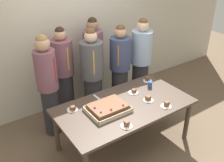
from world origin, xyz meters
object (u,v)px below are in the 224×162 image
at_px(drink_cup_nearest, 150,85).
at_px(person_far_right_suit, 64,73).
at_px(party_table, 124,109).
at_px(person_left_edge_reaching, 94,62).
at_px(person_green_shirt_behind, 120,68).
at_px(sheet_cake, 108,108).
at_px(plated_slice_far_right, 147,80).
at_px(cake_server_utensil, 97,98).
at_px(person_serving_front, 48,85).
at_px(plated_slice_near_left, 148,99).
at_px(plated_slice_far_left, 134,92).
at_px(person_striped_tie_right, 92,75).
at_px(plated_slice_near_right, 72,109).
at_px(plated_slice_center_back, 127,125).
at_px(person_back_corner, 141,62).
at_px(plated_slice_center_front, 166,105).

relative_size(drink_cup_nearest, person_far_right_suit, 0.06).
distance_m(party_table, person_left_edge_reaching, 1.26).
height_order(drink_cup_nearest, person_green_shirt_behind, person_green_shirt_behind).
distance_m(sheet_cake, plated_slice_far_right, 1.07).
xyz_separation_m(cake_server_utensil, person_serving_front, (-0.55, 0.51, 0.15)).
relative_size(party_table, person_serving_front, 1.16).
height_order(plated_slice_near_left, plated_slice_far_left, plated_slice_near_left).
bearing_deg(person_striped_tie_right, person_serving_front, -76.55).
height_order(party_table, cake_server_utensil, cake_server_utensil).
bearing_deg(plated_slice_far_left, drink_cup_nearest, -2.12).
height_order(plated_slice_near_right, plated_slice_center_back, plated_slice_center_back).
xyz_separation_m(plated_slice_far_left, person_back_corner, (0.67, 0.64, 0.10)).
bearing_deg(person_serving_front, cake_server_utensil, 17.92).
height_order(plated_slice_near_left, person_serving_front, person_serving_front).
bearing_deg(sheet_cake, person_back_corner, 32.85).
bearing_deg(person_striped_tie_right, party_table, 18.68).
bearing_deg(person_serving_front, sheet_cake, -0.02).
distance_m(person_green_shirt_behind, person_far_right_suit, 0.97).
bearing_deg(plated_slice_far_right, plated_slice_near_right, -177.86).
bearing_deg(plated_slice_far_left, plated_slice_near_right, 173.48).
bearing_deg(person_serving_front, party_table, 11.90).
distance_m(party_table, plated_slice_near_left, 0.38).
relative_size(drink_cup_nearest, cake_server_utensil, 0.50).
xyz_separation_m(plated_slice_near_right, person_serving_front, (-0.10, 0.59, 0.13)).
distance_m(sheet_cake, person_serving_front, 1.01).
xyz_separation_m(plated_slice_far_right, plated_slice_center_front, (-0.28, -0.72, 0.00)).
relative_size(plated_slice_near_left, plated_slice_near_right, 1.00).
relative_size(person_far_right_suit, person_left_edge_reaching, 0.97).
height_order(plated_slice_near_right, person_serving_front, person_serving_front).
height_order(drink_cup_nearest, person_far_right_suit, person_far_right_suit).
xyz_separation_m(plated_slice_near_right, plated_slice_far_right, (1.40, 0.05, 0.00)).
relative_size(plated_slice_center_front, person_back_corner, 0.09).
bearing_deg(plated_slice_far_right, person_green_shirt_behind, 111.57).
bearing_deg(person_back_corner, plated_slice_far_right, 29.63).
bearing_deg(plated_slice_center_front, sheet_cake, 153.09).
xyz_separation_m(plated_slice_near_right, person_green_shirt_behind, (1.20, 0.56, 0.07)).
height_order(party_table, person_serving_front, person_serving_front).
height_order(plated_slice_near_left, person_striped_tie_right, person_striped_tie_right).
height_order(party_table, plated_slice_center_back, plated_slice_center_back).
distance_m(sheet_cake, person_striped_tie_right, 0.88).
height_order(sheet_cake, plated_slice_center_back, sheet_cake).
distance_m(plated_slice_center_back, person_back_corner, 1.75).
bearing_deg(person_far_right_suit, plated_slice_near_left, 24.54).
distance_m(plated_slice_center_back, drink_cup_nearest, 1.07).
xyz_separation_m(plated_slice_center_back, cake_server_utensil, (0.05, 0.78, -0.02)).
distance_m(plated_slice_near_left, person_far_right_suit, 1.50).
xyz_separation_m(plated_slice_far_right, cake_server_utensil, (-0.96, 0.03, -0.02)).
height_order(plated_slice_center_back, person_left_edge_reaching, person_left_edge_reaching).
bearing_deg(person_green_shirt_behind, person_striped_tie_right, -45.01).
bearing_deg(sheet_cake, cake_server_utensil, 81.49).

